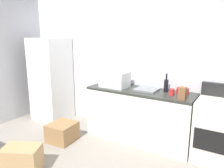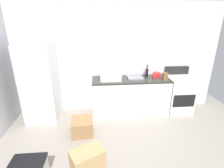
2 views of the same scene
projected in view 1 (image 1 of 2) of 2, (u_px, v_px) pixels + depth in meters
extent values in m
cube|color=silver|center=(134.00, 63.00, 4.02)|extent=(5.00, 0.10, 2.60)
cube|color=silver|center=(139.00, 116.00, 3.77)|extent=(1.80, 0.60, 0.86)
cube|color=#2D302B|center=(140.00, 91.00, 3.67)|extent=(1.80, 0.60, 0.04)
cube|color=white|center=(51.00, 79.00, 4.67)|extent=(0.68, 0.66, 1.74)
cube|color=silver|center=(217.00, 131.00, 3.14)|extent=(0.60, 0.60, 0.90)
cube|color=black|center=(214.00, 142.00, 2.89)|extent=(0.52, 0.02, 0.30)
cube|color=black|center=(223.00, 90.00, 3.23)|extent=(0.60, 0.08, 0.20)
cube|color=white|center=(115.00, 79.00, 3.85)|extent=(0.46, 0.34, 0.27)
cube|color=slate|center=(147.00, 90.00, 3.62)|extent=(0.36, 0.32, 0.03)
cylinder|color=black|center=(166.00, 86.00, 3.52)|extent=(0.07, 0.07, 0.20)
cylinder|color=black|center=(167.00, 77.00, 3.48)|extent=(0.03, 0.03, 0.10)
cylinder|color=red|center=(172.00, 92.00, 3.33)|extent=(0.08, 0.08, 0.10)
cube|color=brown|center=(182.00, 93.00, 3.10)|extent=(0.10, 0.10, 0.18)
cylinder|color=red|center=(183.00, 91.00, 3.42)|extent=(0.19, 0.19, 0.09)
cube|color=olive|center=(62.00, 132.00, 3.79)|extent=(0.46, 0.48, 0.31)
cube|color=tan|center=(22.00, 159.00, 2.94)|extent=(0.57, 0.50, 0.35)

